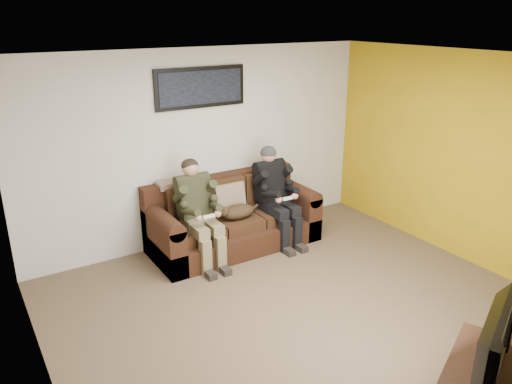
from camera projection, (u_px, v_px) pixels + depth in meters
floor at (302, 310)px, 5.33m from camera, size 5.00×5.00×0.00m
ceiling at (312, 60)px, 4.45m from camera, size 5.00×5.00×0.00m
wall_back at (204, 147)px, 6.68m from camera, size 5.00×0.00×5.00m
wall_left at (34, 260)px, 3.64m from camera, size 0.00×4.50×4.50m
wall_right at (468, 159)px, 6.14m from camera, size 0.00×4.50×4.50m
accent_wall_right at (468, 159)px, 6.13m from camera, size 0.00×4.50×4.50m
sofa at (231, 220)px, 6.76m from camera, size 2.24×0.97×0.92m
throw_pillow at (229, 198)px, 6.69m from camera, size 0.43×0.20×0.42m
throw_blanket at (174, 184)px, 6.45m from camera, size 0.46×0.22×0.08m
person_left at (198, 206)px, 6.18m from camera, size 0.51×0.87×1.30m
person_right at (275, 190)px, 6.76m from camera, size 0.51×0.86×1.31m
cat at (237, 212)px, 6.52m from camera, size 0.66×0.26×0.24m
framed_poster at (201, 87)px, 6.37m from camera, size 1.25×0.05×0.52m
television at (483, 341)px, 3.56m from camera, size 1.14×0.63×0.68m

